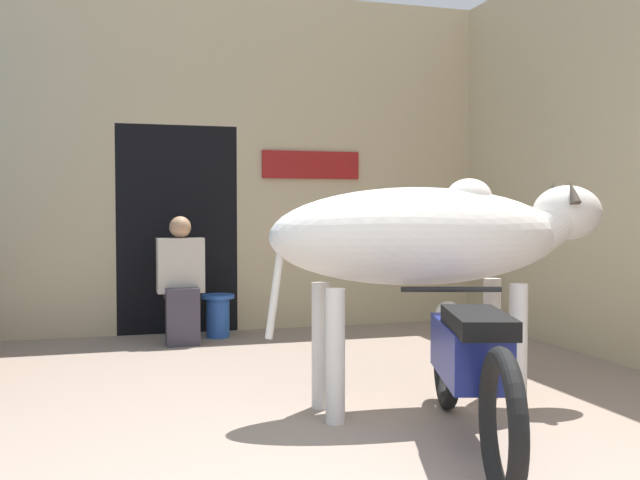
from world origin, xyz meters
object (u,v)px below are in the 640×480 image
shopkeeper_seated (181,278)px  motorcycle_near (469,361)px  cow (433,239)px  plastic_stool (218,314)px

shopkeeper_seated → motorcycle_near: bearing=-72.2°
cow → plastic_stool: bearing=106.6°
motorcycle_near → shopkeeper_seated: 3.52m
motorcycle_near → cow: bearing=79.2°
cow → plastic_stool: (-0.85, 2.85, -0.81)m
plastic_stool → motorcycle_near: bearing=-78.7°
shopkeeper_seated → plastic_stool: size_ratio=2.83×
cow → plastic_stool: cow is taller
cow → shopkeeper_seated: cow is taller
cow → shopkeeper_seated: (-1.21, 2.63, -0.43)m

